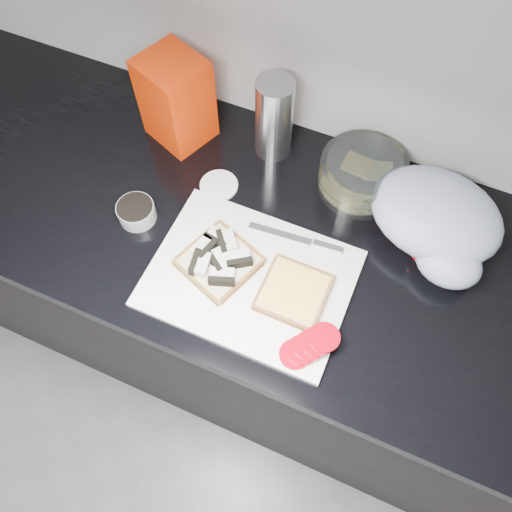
{
  "coord_description": "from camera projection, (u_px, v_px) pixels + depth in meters",
  "views": [
    {
      "loc": [
        0.1,
        0.68,
        1.81
      ],
      "look_at": [
        -0.08,
        1.1,
        0.95
      ],
      "focal_mm": 35.0,
      "sensor_mm": 36.0,
      "label": 1
    }
  ],
  "objects": [
    {
      "name": "base_cabinet",
      "position": [
        294.0,
        323.0,
        1.47
      ],
      "size": [
        3.5,
        0.6,
        0.86
      ],
      "primitive_type": "cube",
      "color": "black",
      "rests_on": "ground"
    },
    {
      "name": "grocery_bag",
      "position": [
        438.0,
        221.0,
        1.01
      ],
      "size": [
        0.31,
        0.28,
        0.12
      ],
      "rotation": [
        0.0,
        0.0,
        -0.17
      ],
      "color": "#A5B3CC",
      "rests_on": "countertop"
    },
    {
      "name": "whole_tomatoes",
      "position": [
        405.0,
        231.0,
        1.03
      ],
      "size": [
        0.15,
        0.12,
        0.06
      ],
      "rotation": [
        0.0,
        0.0,
        -0.16
      ],
      "color": "#A50312",
      "rests_on": "countertop"
    },
    {
      "name": "bread_bag",
      "position": [
        176.0,
        100.0,
        1.11
      ],
      "size": [
        0.17,
        0.16,
        0.21
      ],
      "primitive_type": "cube",
      "rotation": [
        0.0,
        0.0,
        -0.38
      ],
      "color": "red",
      "rests_on": "countertop"
    },
    {
      "name": "cutting_board",
      "position": [
        250.0,
        278.0,
        1.01
      ],
      "size": [
        0.4,
        0.3,
        0.01
      ],
      "primitive_type": "cube",
      "color": "white",
      "rests_on": "countertop"
    },
    {
      "name": "bread_left",
      "position": [
        219.0,
        260.0,
        1.0
      ],
      "size": [
        0.18,
        0.18,
        0.04
      ],
      "rotation": [
        0.0,
        0.0,
        -0.36
      ],
      "color": "beige",
      "rests_on": "cutting_board"
    },
    {
      "name": "countertop",
      "position": [
        308.0,
        248.0,
        1.07
      ],
      "size": [
        3.5,
        0.64,
        0.04
      ],
      "primitive_type": "cube",
      "color": "black",
      "rests_on": "base_cabinet"
    },
    {
      "name": "bread_right",
      "position": [
        294.0,
        292.0,
        0.98
      ],
      "size": [
        0.13,
        0.13,
        0.02
      ],
      "rotation": [
        0.0,
        0.0,
        -0.01
      ],
      "color": "beige",
      "rests_on": "cutting_board"
    },
    {
      "name": "steel_canister",
      "position": [
        274.0,
        119.0,
        1.09
      ],
      "size": [
        0.08,
        0.08,
        0.2
      ],
      "primitive_type": "cylinder",
      "color": "#B4B3B8",
      "rests_on": "countertop"
    },
    {
      "name": "tomato_slices",
      "position": [
        310.0,
        346.0,
        0.92
      ],
      "size": [
        0.12,
        0.12,
        0.03
      ],
      "rotation": [
        0.0,
        0.0,
        0.4
      ],
      "color": "#A50312",
      "rests_on": "cutting_board"
    },
    {
      "name": "tub_lid",
      "position": [
        219.0,
        185.0,
        1.12
      ],
      "size": [
        0.09,
        0.09,
        0.01
      ],
      "primitive_type": "cylinder",
      "rotation": [
        0.0,
        0.0,
        -0.1
      ],
      "color": "white",
      "rests_on": "countertop"
    },
    {
      "name": "knife",
      "position": [
        307.0,
        241.0,
        1.04
      ],
      "size": [
        0.2,
        0.03,
        0.01
      ],
      "rotation": [
        0.0,
        0.0,
        0.08
      ],
      "color": "#B9BABE",
      "rests_on": "cutting_board"
    },
    {
      "name": "glass_bowl",
      "position": [
        362.0,
        175.0,
        1.09
      ],
      "size": [
        0.19,
        0.19,
        0.08
      ],
      "rotation": [
        0.0,
        0.0,
        -0.11
      ],
      "color": "silver",
      "rests_on": "countertop"
    },
    {
      "name": "seed_tub",
      "position": [
        136.0,
        211.0,
        1.06
      ],
      "size": [
        0.08,
        0.08,
        0.04
      ],
      "color": "gray",
      "rests_on": "countertop"
    }
  ]
}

